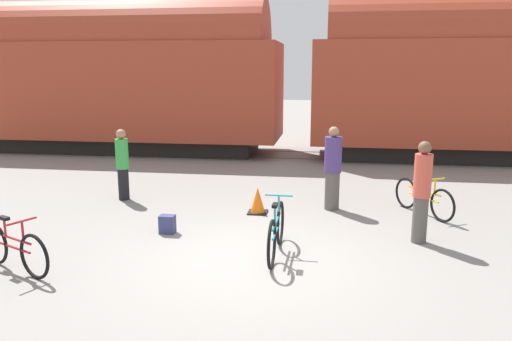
{
  "coord_description": "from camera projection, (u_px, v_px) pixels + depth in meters",
  "views": [
    {
      "loc": [
        1.16,
        -7.39,
        3.0
      ],
      "look_at": [
        -0.18,
        1.68,
        1.1
      ],
      "focal_mm": 35.0,
      "sensor_mm": 36.0,
      "label": 1
    }
  ],
  "objects": [
    {
      "name": "ground_plane",
      "position": [
        252.0,
        259.0,
        7.94
      ],
      "size": [
        80.0,
        80.0,
        0.0
      ],
      "primitive_type": "plane",
      "color": "gray"
    },
    {
      "name": "backpack",
      "position": [
        167.0,
        224.0,
        9.17
      ],
      "size": [
        0.28,
        0.2,
        0.34
      ],
      "color": "navy",
      "rests_on": "ground_plane"
    },
    {
      "name": "rail_near",
      "position": [
        294.0,
        158.0,
        16.71
      ],
      "size": [
        35.39,
        0.07,
        0.01
      ],
      "primitive_type": "cube",
      "color": "#4C4238",
      "rests_on": "ground_plane"
    },
    {
      "name": "freight_train",
      "position": [
        296.0,
        74.0,
        16.85
      ],
      "size": [
        23.39,
        3.09,
        5.31
      ],
      "color": "black",
      "rests_on": "ground_plane"
    },
    {
      "name": "bicycle_maroon",
      "position": [
        14.0,
        248.0,
        7.42
      ],
      "size": [
        1.57,
        0.77,
        0.84
      ],
      "color": "black",
      "rests_on": "ground_plane"
    },
    {
      "name": "traffic_cone",
      "position": [
        258.0,
        201.0,
        10.43
      ],
      "size": [
        0.4,
        0.4,
        0.55
      ],
      "color": "black",
      "rests_on": "ground_plane"
    },
    {
      "name": "bicycle_teal",
      "position": [
        276.0,
        232.0,
        8.03
      ],
      "size": [
        0.46,
        1.83,
        0.95
      ],
      "color": "black",
      "rests_on": "ground_plane"
    },
    {
      "name": "person_in_purple",
      "position": [
        333.0,
        168.0,
        10.58
      ],
      "size": [
        0.37,
        0.37,
        1.79
      ],
      "rotation": [
        0.0,
        0.0,
        5.67
      ],
      "color": "#514C47",
      "rests_on": "ground_plane"
    },
    {
      "name": "person_in_red",
      "position": [
        422.0,
        192.0,
        8.54
      ],
      "size": [
        0.3,
        0.3,
        1.78
      ],
      "rotation": [
        0.0,
        0.0,
        6.21
      ],
      "color": "#514C47",
      "rests_on": "ground_plane"
    },
    {
      "name": "person_in_green",
      "position": [
        122.0,
        164.0,
        11.39
      ],
      "size": [
        0.29,
        0.29,
        1.63
      ],
      "rotation": [
        0.0,
        0.0,
        2.88
      ],
      "color": "black",
      "rests_on": "ground_plane"
    },
    {
      "name": "rail_far",
      "position": [
        296.0,
        151.0,
        18.1
      ],
      "size": [
        35.39,
        0.07,
        0.01
      ],
      "primitive_type": "cube",
      "color": "#4C4238",
      "rests_on": "ground_plane"
    },
    {
      "name": "bicycle_yellow",
      "position": [
        423.0,
        198.0,
        10.29
      ],
      "size": [
        0.96,
        1.53,
        0.83
      ],
      "color": "black",
      "rests_on": "ground_plane"
    }
  ]
}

